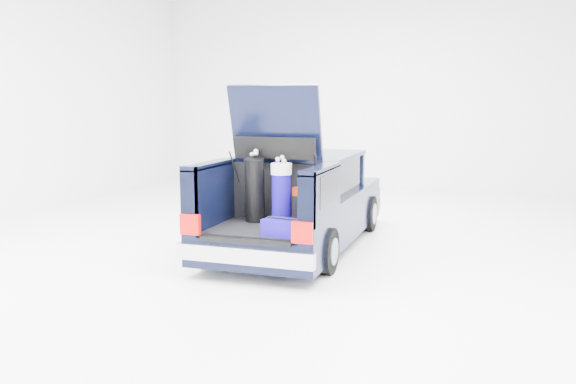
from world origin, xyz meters
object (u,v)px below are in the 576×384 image
(red_suitcase, at_px, (307,207))
(black_golf_bag, at_px, (255,190))
(blue_duffel, at_px, (281,227))
(car, at_px, (300,203))
(blue_golf_bag, at_px, (281,193))

(red_suitcase, bearing_deg, black_golf_bag, -163.80)
(red_suitcase, distance_m, blue_duffel, 0.74)
(car, bearing_deg, red_suitcase, -69.00)
(blue_duffel, bearing_deg, blue_golf_bag, 118.56)
(red_suitcase, bearing_deg, car, 125.37)
(car, distance_m, blue_duffel, 2.04)
(car, relative_size, blue_duffel, 9.70)
(car, xyz_separation_m, blue_duffel, (0.39, -2.01, 0.03))
(red_suitcase, relative_size, blue_duffel, 1.13)
(car, relative_size, blue_golf_bag, 4.95)
(red_suitcase, distance_m, black_golf_bag, 0.76)
(red_suitcase, height_order, blue_duffel, red_suitcase)
(black_golf_bag, distance_m, blue_duffel, 1.00)
(red_suitcase, xyz_separation_m, black_golf_bag, (-0.74, -0.02, 0.20))
(blue_golf_bag, bearing_deg, black_golf_bag, -168.04)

